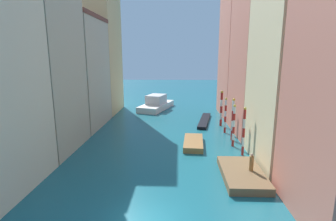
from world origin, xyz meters
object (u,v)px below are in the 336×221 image
mooring_pole_0 (244,131)px  mooring_pole_2 (233,119)px  waterfront_dock (242,174)px  mooring_pole_4 (221,108)px  motorboat_0 (193,143)px  mooring_pole_3 (225,115)px  mooring_pole_1 (234,125)px  gondola_black (204,120)px  vaporetto_white (156,104)px  person_on_dock (251,163)px

mooring_pole_0 → mooring_pole_2: bearing=91.2°
waterfront_dock → mooring_pole_0: mooring_pole_0 is taller
waterfront_dock → mooring_pole_4: bearing=87.2°
motorboat_0 → mooring_pole_3: bearing=49.5°
mooring_pole_2 → mooring_pole_1: bearing=-98.9°
mooring_pole_0 → gondola_black: mooring_pole_0 is taller
vaporetto_white → motorboat_0: vaporetto_white is taller
person_on_dock → gondola_black: person_on_dock is taller
person_on_dock → motorboat_0: (-4.48, 8.05, -1.05)m
person_on_dock → mooring_pole_0: size_ratio=0.30×
waterfront_dock → mooring_pole_4: size_ratio=1.20×
mooring_pole_0 → mooring_pole_4: size_ratio=0.97×
mooring_pole_2 → mooring_pole_0: bearing=-88.8°
mooring_pole_4 → motorboat_0: 10.38m
mooring_pole_2 → gondola_black: bearing=105.6°
vaporetto_white → mooring_pole_1: bearing=-63.3°
waterfront_dock → motorboat_0: 8.89m
person_on_dock → motorboat_0: bearing=119.1°
waterfront_dock → motorboat_0: (-3.74, 8.06, -0.01)m
waterfront_dock → gondola_black: (-1.37, 19.32, -0.12)m
mooring_pole_0 → gondola_black: (-2.64, 14.13, -2.42)m
mooring_pole_3 → motorboat_0: mooring_pole_3 is taller
mooring_pole_2 → gondola_black: mooring_pole_2 is taller
mooring_pole_3 → motorboat_0: bearing=-130.5°
person_on_dock → waterfront_dock: bearing=-179.1°
gondola_black → vaporetto_white: bearing=130.7°
person_on_dock → motorboat_0: person_on_dock is taller
mooring_pole_1 → vaporetto_white: (-10.74, 21.35, -1.51)m
vaporetto_white → waterfront_dock: bearing=-71.3°
mooring_pole_1 → mooring_pole_2: 2.34m
mooring_pole_0 → waterfront_dock: bearing=-103.7°
mooring_pole_1 → waterfront_dock: bearing=-95.8°
waterfront_dock → gondola_black: waterfront_dock is taller
mooring_pole_0 → mooring_pole_2: (-0.10, 5.05, 0.06)m
person_on_dock → mooring_pole_3: bearing=89.6°
waterfront_dock → person_on_dock: 1.28m
mooring_pole_0 → mooring_pole_3: bearing=93.1°
mooring_pole_4 → vaporetto_white: 16.39m
mooring_pole_4 → vaporetto_white: size_ratio=0.49×
vaporetto_white → gondola_black: size_ratio=1.14×
mooring_pole_2 → motorboat_0: mooring_pole_2 is taller
waterfront_dock → mooring_pole_0: 5.82m
mooring_pole_0 → vaporetto_white: mooring_pole_0 is taller
mooring_pole_1 → mooring_pole_2: bearing=81.1°
mooring_pole_3 → gondola_black: mooring_pole_3 is taller
mooring_pole_4 → motorboat_0: bearing=-117.0°
person_on_dock → gondola_black: 19.46m
waterfront_dock → motorboat_0: size_ratio=1.13×
waterfront_dock → mooring_pole_2: mooring_pole_2 is taller
mooring_pole_0 → gondola_black: size_ratio=0.54×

